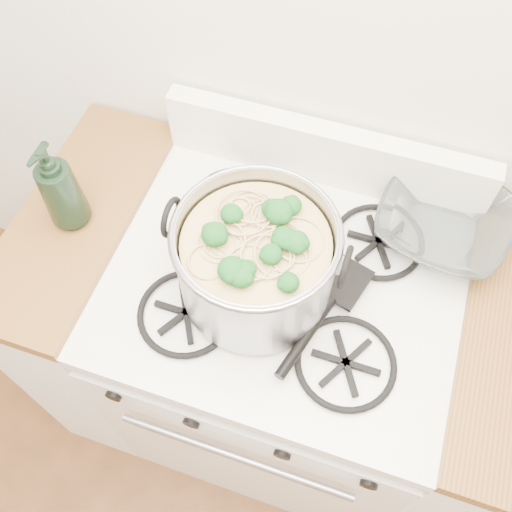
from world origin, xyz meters
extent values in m
plane|color=silver|center=(0.00, 1.60, 1.35)|extent=(3.60, 0.00, 3.60)
cube|color=white|center=(0.00, 1.27, 0.41)|extent=(0.76, 0.65, 0.81)
cube|color=white|center=(0.00, 1.27, 0.88)|extent=(0.76, 0.65, 0.04)
cube|color=black|center=(0.00, 0.95, 0.42)|extent=(0.58, 0.02, 0.46)
cube|color=black|center=(0.00, 1.27, 0.91)|extent=(0.60, 0.56, 0.02)
cylinder|color=black|center=(-0.28, 0.95, 0.78)|extent=(0.04, 0.03, 0.04)
cylinder|color=black|center=(-0.10, 0.95, 0.78)|extent=(0.04, 0.03, 0.04)
cylinder|color=black|center=(0.10, 0.95, 0.78)|extent=(0.04, 0.03, 0.04)
cylinder|color=black|center=(0.28, 0.95, 0.78)|extent=(0.04, 0.03, 0.04)
cube|color=silver|center=(-0.51, 1.27, 0.44)|extent=(0.25, 0.65, 0.88)
cube|color=#5A3915|center=(-0.51, 1.27, 0.90)|extent=(0.25, 0.65, 0.04)
cylinder|color=gray|center=(-0.05, 1.21, 1.03)|extent=(0.31, 0.31, 0.21)
torus|color=gray|center=(-0.05, 1.21, 1.13)|extent=(0.32, 0.32, 0.01)
torus|color=black|center=(-0.22, 1.21, 1.10)|extent=(0.01, 0.08, 0.08)
torus|color=black|center=(0.12, 1.21, 1.10)|extent=(0.01, 0.08, 0.08)
cylinder|color=tan|center=(-0.05, 1.21, 1.01)|extent=(0.28, 0.28, 0.17)
sphere|color=#144D19|center=(-0.05, 1.21, 1.11)|extent=(0.04, 0.04, 0.04)
sphere|color=#144D19|center=(-0.05, 1.21, 1.11)|extent=(0.04, 0.04, 0.04)
sphere|color=#144D19|center=(-0.05, 1.21, 1.11)|extent=(0.04, 0.04, 0.04)
sphere|color=#144D19|center=(-0.05, 1.21, 1.11)|extent=(0.04, 0.04, 0.04)
sphere|color=#144D19|center=(-0.05, 1.21, 1.11)|extent=(0.04, 0.04, 0.04)
sphere|color=#144D19|center=(-0.05, 1.21, 1.11)|extent=(0.04, 0.04, 0.04)
sphere|color=#144D19|center=(-0.05, 1.21, 1.11)|extent=(0.04, 0.04, 0.04)
sphere|color=#144D19|center=(-0.05, 1.21, 1.11)|extent=(0.04, 0.04, 0.04)
sphere|color=#144D19|center=(-0.05, 1.21, 1.11)|extent=(0.04, 0.04, 0.04)
sphere|color=#144D19|center=(-0.05, 1.21, 1.11)|extent=(0.04, 0.04, 0.04)
sphere|color=#144D19|center=(-0.05, 1.21, 1.11)|extent=(0.04, 0.04, 0.04)
sphere|color=#144D19|center=(-0.05, 1.21, 1.11)|extent=(0.04, 0.04, 0.04)
imported|color=white|center=(0.29, 1.48, 0.94)|extent=(0.13, 0.13, 0.03)
imported|color=black|center=(-0.50, 1.25, 1.04)|extent=(0.09, 0.09, 0.23)
camera|label=1|loc=(0.13, 0.68, 1.98)|focal=40.00mm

